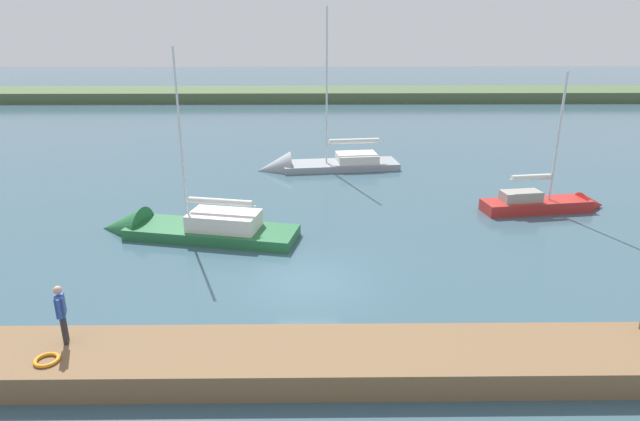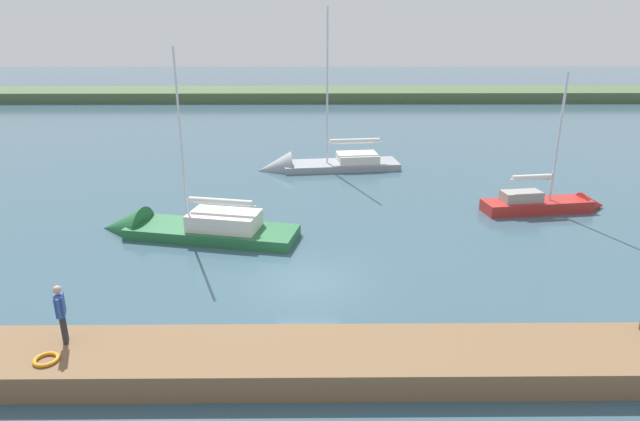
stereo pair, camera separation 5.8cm
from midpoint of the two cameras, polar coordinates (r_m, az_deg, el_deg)
name	(u,v)px [view 2 (the right image)]	position (r m, az deg, el deg)	size (l,w,h in m)	color
ground_plane	(308,281)	(20.47, -1.24, -7.43)	(200.00, 200.00, 0.00)	#385666
far_shoreline	(313,99)	(68.72, -0.76, 11.64)	(180.00, 8.00, 2.40)	#4C603D
dock_pier	(305,361)	(15.47, -1.49, -15.51)	(27.88, 2.55, 0.76)	brown
life_ring_buoy	(46,359)	(16.40, -26.76, -13.82)	(0.66, 0.66, 0.10)	orange
sailboat_behind_pier	(549,206)	(30.15, 22.96, 0.44)	(6.69, 2.38, 7.57)	#B22823
sailboat_inner_slip	(182,232)	(25.44, -14.24, -2.18)	(9.52, 4.18, 9.40)	#236638
sailboat_far_left	(316,167)	(35.63, -0.42, 4.57)	(9.42, 3.49, 11.21)	gray
person_on_dock	(61,310)	(16.60, -25.54, -9.41)	(0.36, 0.62, 1.73)	#28282D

